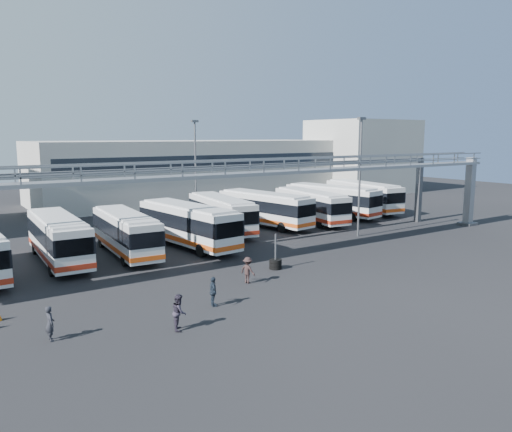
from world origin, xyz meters
TOP-DOWN VIEW (x-y plane):
  - ground at (0.00, 0.00)m, footprint 140.00×140.00m
  - gantry at (0.00, 5.87)m, footprint 51.40×5.15m
  - warehouse at (12.00, 38.00)m, footprint 42.00×14.00m
  - building_right at (38.00, 32.00)m, footprint 14.00×12.00m
  - light_pole_mid at (12.00, 7.00)m, footprint 0.70×0.35m
  - light_pole_back at (4.00, 22.00)m, footprint 0.70×0.35m
  - bus_2 at (-11.71, 12.07)m, footprint 2.87×10.73m
  - bus_3 at (-7.09, 11.69)m, footprint 3.06×10.43m
  - bus_4 at (-2.14, 11.50)m, footprint 3.72×11.27m
  - bus_5 at (3.02, 15.23)m, footprint 3.86×10.86m
  - bus_6 at (8.04, 15.54)m, footprint 4.20×11.04m
  - bus_7 at (13.23, 14.85)m, footprint 3.81×10.75m
  - bus_8 at (17.43, 16.33)m, footprint 4.53×11.30m
  - bus_9 at (22.87, 17.02)m, footprint 4.07×11.38m
  - pedestrian_a at (-15.16, -1.70)m, footprint 0.39×0.57m
  - pedestrian_b at (-10.06, -3.66)m, footprint 0.91×1.00m
  - pedestrian_c at (-3.58, 0.64)m, footprint 0.86×1.15m
  - pedestrian_d at (-7.27, -1.78)m, footprint 0.58×0.97m
  - tire_stack at (-0.33, 2.30)m, footprint 0.82×0.82m

SIDE VIEW (x-z plane):
  - ground at x=0.00m, z-range 0.00..0.00m
  - tire_stack at x=-0.33m, z-range -0.78..1.57m
  - pedestrian_a at x=-15.16m, z-range 0.00..1.53m
  - pedestrian_d at x=-7.27m, z-range 0.00..1.55m
  - pedestrian_c at x=-3.58m, z-range 0.00..1.58m
  - pedestrian_b at x=-10.06m, z-range 0.00..1.65m
  - bus_3 at x=-7.09m, z-range 0.17..3.29m
  - bus_7 at x=13.23m, z-range 0.17..3.37m
  - bus_5 at x=3.02m, z-range 0.17..3.40m
  - bus_2 at x=-11.71m, z-range 0.17..3.40m
  - bus_6 at x=8.04m, z-range 0.17..3.45m
  - bus_8 at x=17.43m, z-range 0.18..3.52m
  - bus_4 at x=-2.14m, z-range 0.18..3.54m
  - bus_9 at x=22.87m, z-range 0.18..3.56m
  - warehouse at x=12.00m, z-range 0.00..8.00m
  - building_right at x=38.00m, z-range 0.00..11.00m
  - gantry at x=0.00m, z-range 1.96..9.06m
  - light_pole_mid at x=12.00m, z-range 0.62..10.83m
  - light_pole_back at x=4.00m, z-range 0.62..10.83m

